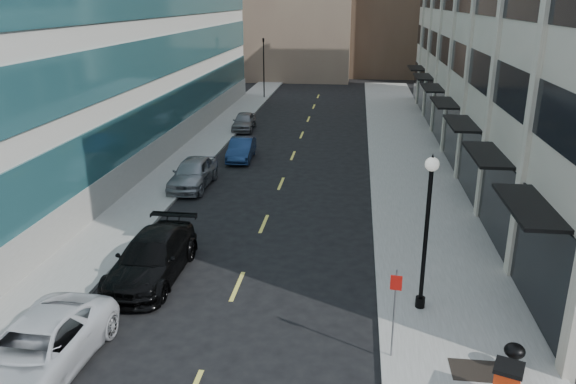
% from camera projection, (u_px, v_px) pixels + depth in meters
% --- Properties ---
extents(sidewalk_right, '(5.00, 80.00, 0.15)m').
position_uv_depth(sidewalk_right, '(417.00, 187.00, 30.72)').
color(sidewalk_right, gray).
rests_on(sidewalk_right, ground).
extents(sidewalk_left, '(3.00, 80.00, 0.15)m').
position_uv_depth(sidewalk_left, '(169.00, 178.00, 32.31)').
color(sidewalk_left, gray).
rests_on(sidewalk_left, ground).
extents(grate_far, '(1.40, 1.00, 0.01)m').
position_uv_depth(grate_far, '(476.00, 371.00, 15.48)').
color(grate_far, black).
rests_on(grate_far, sidewalk_right).
extents(road_centerline, '(0.15, 68.20, 0.01)m').
position_uv_depth(road_centerline, '(273.00, 202.00, 28.78)').
color(road_centerline, '#D8CC4C').
rests_on(road_centerline, ground).
extents(traffic_signal, '(0.66, 0.66, 6.98)m').
position_uv_depth(traffic_signal, '(263.00, 42.00, 56.62)').
color(traffic_signal, black).
rests_on(traffic_signal, ground).
extents(car_white_van, '(2.80, 5.65, 1.54)m').
position_uv_depth(car_white_van, '(36.00, 350.00, 15.33)').
color(car_white_van, silver).
rests_on(car_white_van, ground).
extents(car_black_pickup, '(2.35, 5.62, 1.62)m').
position_uv_depth(car_black_pickup, '(152.00, 258.00, 20.73)').
color(car_black_pickup, black).
rests_on(car_black_pickup, ground).
extents(car_silver_sedan, '(1.98, 4.77, 1.62)m').
position_uv_depth(car_silver_sedan, '(193.00, 173.00, 30.79)').
color(car_silver_sedan, gray).
rests_on(car_silver_sedan, ground).
extents(car_blue_sedan, '(1.62, 4.17, 1.35)m').
position_uv_depth(car_blue_sedan, '(241.00, 149.00, 36.12)').
color(car_blue_sedan, navy).
rests_on(car_blue_sedan, ground).
extents(car_grey_sedan, '(1.81, 4.09, 1.37)m').
position_uv_depth(car_grey_sedan, '(244.00, 121.00, 44.30)').
color(car_grey_sedan, slate).
rests_on(car_grey_sedan, ground).
extents(trash_bin, '(0.89, 0.89, 1.13)m').
position_uv_depth(trash_bin, '(507.00, 383.00, 14.04)').
color(trash_bin, red).
rests_on(trash_bin, sidewalk_right).
extents(lamppost, '(0.44, 0.44, 5.29)m').
position_uv_depth(lamppost, '(427.00, 220.00, 17.68)').
color(lamppost, black).
rests_on(lamppost, sidewalk_right).
extents(sign_post, '(0.32, 0.08, 2.76)m').
position_uv_depth(sign_post, '(395.00, 302.00, 15.56)').
color(sign_post, slate).
rests_on(sign_post, sidewalk_right).
extents(urn_planter, '(0.57, 0.57, 0.79)m').
position_uv_depth(urn_planter, '(514.00, 354.00, 15.40)').
color(urn_planter, black).
rests_on(urn_planter, sidewalk_right).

